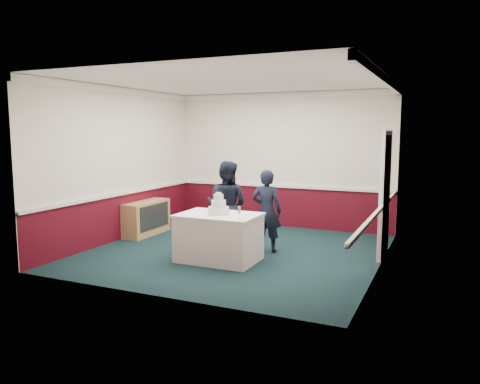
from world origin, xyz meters
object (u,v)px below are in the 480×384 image
at_px(sideboard, 147,218).
at_px(person_woman, 267,211).
at_px(cake_knife, 211,216).
at_px(wedding_cake, 219,207).
at_px(person_man, 227,205).
at_px(champagne_flute, 239,210).
at_px(cake_table, 219,237).

distance_m(sideboard, person_woman, 2.83).
xyz_separation_m(sideboard, cake_knife, (2.24, -1.37, 0.44)).
height_order(wedding_cake, person_man, person_man).
distance_m(sideboard, wedding_cake, 2.61).
bearing_deg(sideboard, champagne_flute, -27.54).
relative_size(cake_knife, person_woman, 0.15).
xyz_separation_m(cake_table, person_woman, (0.51, 0.88, 0.34)).
bearing_deg(person_woman, sideboard, -10.97).
distance_m(cake_knife, champagne_flute, 0.55).
relative_size(person_man, person_woman, 1.09).
height_order(champagne_flute, person_woman, person_woman).
bearing_deg(person_man, cake_knife, 98.51).
distance_m(champagne_flute, person_woman, 1.18).
bearing_deg(cake_knife, wedding_cake, 80.85).
bearing_deg(sideboard, person_man, -11.32).
bearing_deg(person_woman, cake_knife, 58.26).
xyz_separation_m(sideboard, champagne_flute, (2.77, -1.45, 0.58)).
xyz_separation_m(person_man, person_woman, (0.73, 0.13, -0.07)).
bearing_deg(person_man, champagne_flute, 122.13).
relative_size(sideboard, champagne_flute, 5.85).
distance_m(wedding_cake, cake_knife, 0.23).
bearing_deg(wedding_cake, sideboard, 152.85).
xyz_separation_m(cake_table, cake_knife, (-0.03, -0.20, 0.39)).
bearing_deg(cake_table, person_man, 106.14).
distance_m(sideboard, champagne_flute, 3.18).
height_order(sideboard, person_man, person_man).
xyz_separation_m(cake_table, wedding_cake, (-0.00, 0.00, 0.50)).
bearing_deg(person_man, person_woman, -172.53).
height_order(sideboard, person_woman, person_woman).
xyz_separation_m(sideboard, wedding_cake, (2.27, -1.17, 0.55)).
height_order(sideboard, wedding_cake, wedding_cake).
relative_size(wedding_cake, person_man, 0.22).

